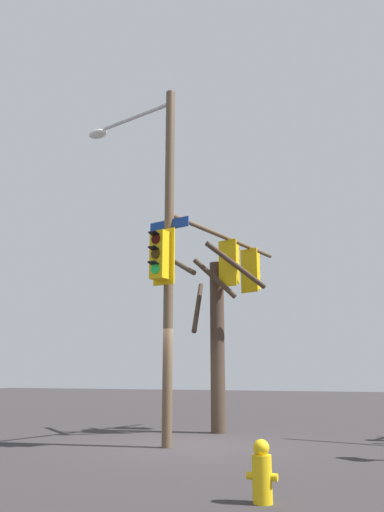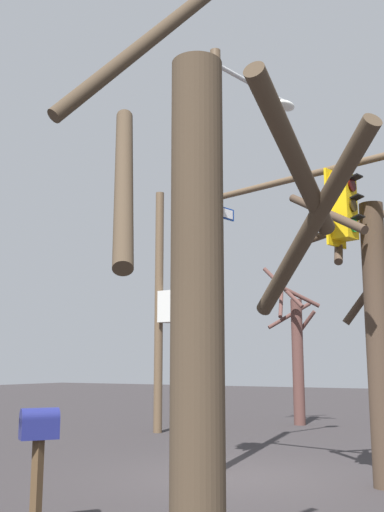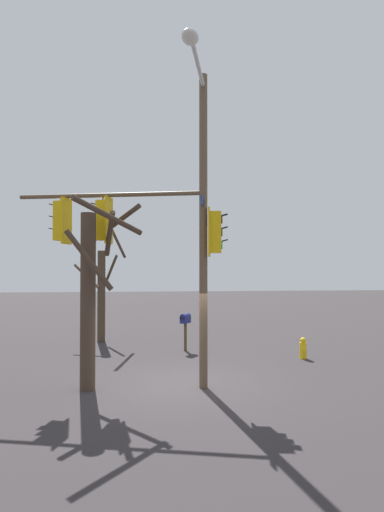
{
  "view_description": "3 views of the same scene",
  "coord_description": "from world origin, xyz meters",
  "px_view_note": "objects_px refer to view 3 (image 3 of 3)",
  "views": [
    {
      "loc": [
        4.35,
        -10.71,
        1.49
      ],
      "look_at": [
        0.15,
        -0.34,
        4.16
      ],
      "focal_mm": 35.18,
      "sensor_mm": 36.0,
      "label": 1
    },
    {
      "loc": [
        9.8,
        4.79,
        1.92
      ],
      "look_at": [
        -0.09,
        -0.9,
        4.0
      ],
      "focal_mm": 41.74,
      "sensor_mm": 36.0,
      "label": 2
    },
    {
      "loc": [
        -11.31,
        0.87,
        3.25
      ],
      "look_at": [
        -0.68,
        -0.16,
        3.49
      ],
      "focal_mm": 29.04,
      "sensor_mm": 36.0,
      "label": 3
    }
  ],
  "objects_px": {
    "fire_hydrant": "(303,349)",
    "bare_tree_across_street": "(91,290)",
    "mailbox": "(185,321)",
    "bare_tree_corner": "(101,290)"
  },
  "relations": [
    {
      "from": "fire_hydrant",
      "to": "bare_tree_corner",
      "type": "xyz_separation_m",
      "value": [
        3.91,
        7.39,
        1.85
      ]
    },
    {
      "from": "fire_hydrant",
      "to": "bare_tree_across_street",
      "type": "bearing_deg",
      "value": 113.47
    },
    {
      "from": "mailbox",
      "to": "bare_tree_across_street",
      "type": "relative_size",
      "value": 0.29
    },
    {
      "from": "bare_tree_across_street",
      "to": "mailbox",
      "type": "bearing_deg",
      "value": -31.51
    },
    {
      "from": "mailbox",
      "to": "bare_tree_corner",
      "type": "relative_size",
      "value": 0.27
    },
    {
      "from": "fire_hydrant",
      "to": "mailbox",
      "type": "xyz_separation_m",
      "value": [
        1.7,
        3.98,
        0.76
      ]
    },
    {
      "from": "mailbox",
      "to": "bare_tree_across_street",
      "type": "height_order",
      "value": "bare_tree_across_street"
    },
    {
      "from": "mailbox",
      "to": "fire_hydrant",
      "type": "bearing_deg",
      "value": -167.36
    },
    {
      "from": "fire_hydrant",
      "to": "mailbox",
      "type": "distance_m",
      "value": 4.39
    },
    {
      "from": "mailbox",
      "to": "bare_tree_across_street",
      "type": "bearing_deg",
      "value": 94.26
    }
  ]
}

